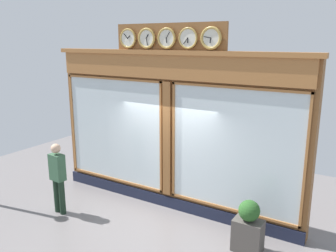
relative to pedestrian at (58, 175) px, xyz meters
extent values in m
cube|color=brown|center=(-2.01, -1.74, 0.90)|extent=(6.39, 0.30, 3.65)
cube|color=#191E33|center=(-2.01, -1.57, -0.79)|extent=(6.39, 0.08, 0.28)
cube|color=#A56936|center=(-2.01, -1.55, 2.45)|extent=(6.26, 0.08, 0.54)
cube|color=#A56936|center=(-2.01, -1.57, 2.77)|extent=(6.52, 0.20, 0.10)
cube|color=silver|center=(-3.63, -1.58, 0.78)|extent=(2.85, 0.02, 2.61)
cube|color=#A56936|center=(-3.63, -1.56, 2.11)|extent=(2.95, 0.04, 0.05)
cube|color=#A56936|center=(-3.63, -1.56, -0.56)|extent=(2.95, 0.04, 0.05)
cube|color=#A56936|center=(-5.08, -1.56, 0.78)|extent=(0.05, 0.04, 2.71)
cube|color=#A56936|center=(-2.18, -1.56, 0.78)|extent=(0.05, 0.04, 2.71)
cube|color=silver|center=(-0.38, -1.58, 0.78)|extent=(2.85, 0.02, 2.61)
cube|color=#A56936|center=(-0.38, -1.56, 2.11)|extent=(2.95, 0.04, 0.05)
cube|color=#A56936|center=(-0.38, -1.56, -0.56)|extent=(2.95, 0.04, 0.05)
cube|color=#A56936|center=(1.06, -1.56, 0.78)|extent=(0.05, 0.04, 2.71)
cube|color=#A56936|center=(-1.83, -1.56, 0.78)|extent=(0.05, 0.04, 2.71)
cube|color=brown|center=(-2.01, -1.56, 0.78)|extent=(0.20, 0.10, 2.71)
cube|color=brown|center=(-2.01, -1.61, 3.07)|extent=(2.76, 0.06, 0.65)
cylinder|color=silver|center=(-3.06, -1.53, 3.07)|extent=(0.37, 0.02, 0.37)
torus|color=#B79347|center=(-3.06, -1.53, 3.07)|extent=(0.47, 0.06, 0.47)
cube|color=black|center=(-3.06, -1.52, 3.02)|extent=(0.03, 0.01, 0.10)
cube|color=black|center=(-2.98, -1.52, 3.09)|extent=(0.16, 0.01, 0.04)
sphere|color=black|center=(-3.06, -1.51, 3.07)|extent=(0.02, 0.02, 0.02)
cylinder|color=silver|center=(-2.53, -1.53, 3.07)|extent=(0.37, 0.02, 0.37)
torus|color=#B79347|center=(-2.53, -1.53, 3.07)|extent=(0.45, 0.04, 0.45)
cube|color=black|center=(-2.54, -1.52, 3.02)|extent=(0.02, 0.01, 0.10)
cube|color=black|center=(-2.48, -1.52, 3.01)|extent=(0.11, 0.01, 0.13)
sphere|color=black|center=(-2.53, -1.51, 3.07)|extent=(0.02, 0.02, 0.02)
cylinder|color=silver|center=(-2.01, -1.53, 3.07)|extent=(0.37, 0.02, 0.37)
torus|color=#B79347|center=(-2.01, -1.53, 3.07)|extent=(0.46, 0.05, 0.46)
cube|color=black|center=(-2.01, -1.52, 3.02)|extent=(0.03, 0.01, 0.10)
cube|color=black|center=(-2.05, -1.52, 3.14)|extent=(0.10, 0.01, 0.14)
sphere|color=black|center=(-2.01, -1.51, 3.07)|extent=(0.02, 0.02, 0.02)
cylinder|color=silver|center=(-1.48, -1.53, 3.07)|extent=(0.37, 0.02, 0.37)
torus|color=#B79347|center=(-1.48, -1.53, 3.07)|extent=(0.46, 0.05, 0.46)
cube|color=black|center=(-1.51, -1.52, 3.12)|extent=(0.07, 0.01, 0.09)
cube|color=black|center=(-1.49, -1.52, 3.00)|extent=(0.04, 0.01, 0.16)
sphere|color=black|center=(-1.48, -1.51, 3.07)|extent=(0.02, 0.02, 0.02)
cylinder|color=silver|center=(-0.95, -1.53, 3.07)|extent=(0.37, 0.02, 0.37)
torus|color=#B79347|center=(-0.95, -1.53, 3.07)|extent=(0.45, 0.04, 0.45)
cube|color=black|center=(-0.99, -1.52, 3.11)|extent=(0.09, 0.01, 0.08)
cube|color=black|center=(-0.89, -1.52, 3.13)|extent=(0.12, 0.01, 0.12)
sphere|color=black|center=(-0.95, -1.51, 3.07)|extent=(0.02, 0.02, 0.02)
cylinder|color=#1C2F21|center=(0.10, -0.01, -0.52)|extent=(0.14, 0.14, 0.82)
cylinder|color=#1C2F21|center=(-0.10, 0.01, -0.52)|extent=(0.14, 0.14, 0.82)
cube|color=#33563D|center=(0.00, 0.00, 0.20)|extent=(0.38, 0.25, 0.62)
sphere|color=tan|center=(0.00, 0.00, 0.65)|extent=(0.22, 0.22, 0.22)
cube|color=#4C4742|center=(-4.28, -0.81, -0.61)|extent=(0.56, 0.36, 0.64)
sphere|color=#285623|center=(-4.28, -0.81, -0.09)|extent=(0.41, 0.41, 0.41)
camera|label=1|loc=(-6.15, 5.13, 3.03)|focal=37.62mm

